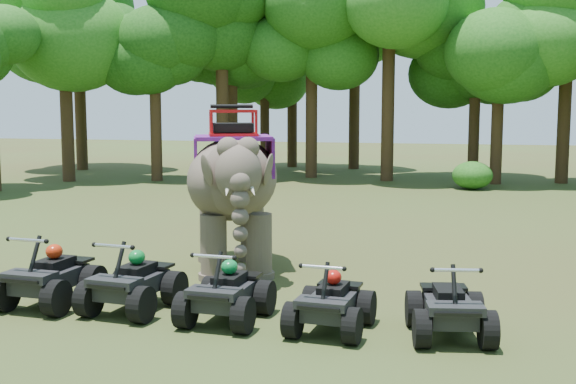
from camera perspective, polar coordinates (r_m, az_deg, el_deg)
name	(u,v)px	position (r m, az deg, el deg)	size (l,w,h in m)	color
ground	(273,301)	(13.51, -1.18, -8.63)	(110.00, 110.00, 0.00)	#47381E
elephant	(234,188)	(15.80, -4.32, 0.28)	(1.89, 4.29, 3.60)	brown
atv_0	(49,269)	(13.82, -18.33, -5.76)	(1.32, 1.82, 1.35)	black
atv_1	(132,274)	(13.06, -12.19, -6.37)	(1.29, 1.77, 1.31)	black
atv_2	(226,284)	(12.22, -4.89, -7.28)	(1.24, 1.70, 1.26)	black
atv_3	(331,295)	(11.69, 3.42, -8.09)	(1.18, 1.62, 1.20)	black
atv_4	(450,298)	(11.65, 12.65, -8.21)	(1.22, 1.67, 1.23)	black
tree_0	(388,75)	(34.45, 7.94, 9.15)	(6.97, 6.97, 9.96)	#195114
tree_1	(475,104)	(35.93, 14.54, 6.75)	(5.08, 5.08, 7.26)	#195114
tree_2	(566,81)	(35.44, 21.10, 8.20)	(6.54, 6.54, 9.35)	#195114
tree_30	(65,78)	(35.50, -17.18, 8.60)	(6.76, 6.76, 9.65)	#195114
tree_31	(155,98)	(34.76, -10.44, 7.31)	(5.47, 5.47, 7.81)	#195114
tree_32	(232,95)	(36.65, -4.44, 7.64)	(5.70, 5.70, 8.14)	#195114
tree_33	(312,86)	(35.70, 1.87, 8.39)	(6.32, 6.32, 9.03)	#195114
tree_34	(292,91)	(41.78, 0.33, 7.98)	(6.11, 6.11, 8.73)	#195114
tree_37	(265,105)	(40.60, -1.86, 6.86)	(4.97, 4.97, 7.10)	#195114
tree_38	(355,79)	(40.74, 5.29, 8.88)	(7.00, 7.00, 10.01)	#195114
tree_39	(79,74)	(41.61, -16.17, 8.97)	(7.38, 7.38, 10.55)	#195114
tree_40	(312,81)	(39.32, 1.91, 8.79)	(6.83, 6.83, 9.76)	#195114
tree_41	(498,100)	(34.11, 16.26, 6.99)	(5.32, 5.32, 7.61)	#195114
tree_43	(222,76)	(35.14, -5.24, 9.15)	(6.97, 6.97, 9.96)	#195114
tree_44	(224,103)	(36.98, -5.06, 7.01)	(5.14, 5.14, 7.35)	#195114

